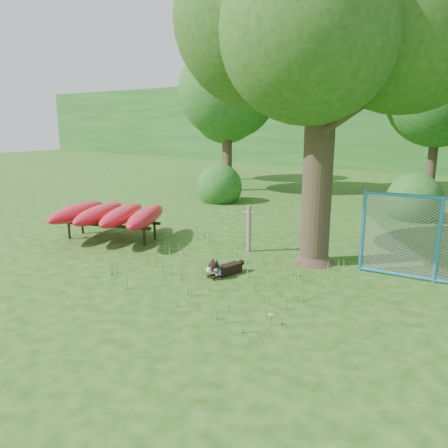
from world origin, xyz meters
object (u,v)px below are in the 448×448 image
Objects in this scene: husky_dog at (223,269)px; fence_section at (438,240)px; kayak_rack at (111,214)px; oak_tree at (325,5)px.

fence_section reaches higher than husky_dog.
husky_dog is 4.29m from fence_section.
husky_dog is at bearing -155.03° from fence_section.
kayak_rack is 3.90× the size of husky_dog.
kayak_rack is 1.26× the size of fence_section.
kayak_rack is (-5.22, -1.61, -4.73)m from oak_tree.
fence_section is at bearing -7.40° from kayak_rack.
husky_dog is at bearing -117.43° from oak_tree.
oak_tree is 5.73m from husky_dog.
fence_section is at bearing 42.71° from husky_dog.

